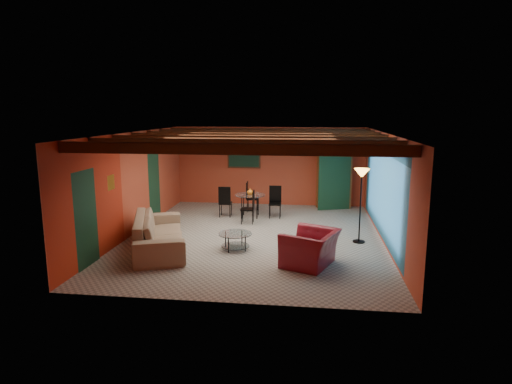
# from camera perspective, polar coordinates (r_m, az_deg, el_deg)

# --- Properties ---
(room) EXTENTS (6.52, 8.01, 2.71)m
(room) POSITION_cam_1_polar(r_m,az_deg,el_deg) (11.05, -0.06, 6.10)
(room) COLOR gray
(room) RESTS_ON ground
(sofa) EXTENTS (1.97, 3.00, 0.82)m
(sofa) POSITION_cam_1_polar(r_m,az_deg,el_deg) (10.51, -12.68, -5.25)
(sofa) COLOR #8E745C
(sofa) RESTS_ON ground
(armchair) EXTENTS (1.37, 1.45, 0.75)m
(armchair) POSITION_cam_1_polar(r_m,az_deg,el_deg) (9.30, 7.19, -7.38)
(armchair) COLOR maroon
(armchair) RESTS_ON ground
(coffee_table) EXTENTS (1.03, 1.03, 0.41)m
(coffee_table) POSITION_cam_1_polar(r_m,az_deg,el_deg) (10.29, -2.75, -6.51)
(coffee_table) COLOR silver
(coffee_table) RESTS_ON ground
(dining_table) EXTENTS (1.95, 1.95, 0.98)m
(dining_table) POSITION_cam_1_polar(r_m,az_deg,el_deg) (13.32, -0.78, -1.26)
(dining_table) COLOR silver
(dining_table) RESTS_ON ground
(armoire) EXTENTS (1.17, 0.83, 1.86)m
(armoire) POSITION_cam_1_polar(r_m,az_deg,el_deg) (14.72, 10.27, 1.47)
(armoire) COLOR brown
(armoire) RESTS_ON ground
(floor_lamp) EXTENTS (0.45, 0.45, 1.87)m
(floor_lamp) POSITION_cam_1_polar(r_m,az_deg,el_deg) (10.97, 13.63, -1.78)
(floor_lamp) COLOR black
(floor_lamp) RESTS_ON ground
(ceiling_fan) EXTENTS (1.50, 1.50, 0.44)m
(ceiling_fan) POSITION_cam_1_polar(r_m,az_deg,el_deg) (10.94, -0.13, 6.05)
(ceiling_fan) COLOR #472614
(ceiling_fan) RESTS_ON ceiling
(painting) EXTENTS (1.05, 0.03, 0.65)m
(painting) POSITION_cam_1_polar(r_m,az_deg,el_deg) (15.03, -1.61, 4.60)
(painting) COLOR black
(painting) RESTS_ON wall_back
(potted_plant) EXTENTS (0.42, 0.37, 0.45)m
(potted_plant) POSITION_cam_1_polar(r_m,az_deg,el_deg) (14.58, 10.42, 5.96)
(potted_plant) COLOR #26661E
(potted_plant) RESTS_ON armoire
(vase) EXTENTS (0.24, 0.24, 0.20)m
(vase) POSITION_cam_1_polar(r_m,az_deg,el_deg) (13.21, -0.79, 1.24)
(vase) COLOR orange
(vase) RESTS_ON dining_table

